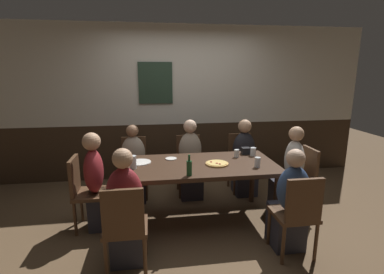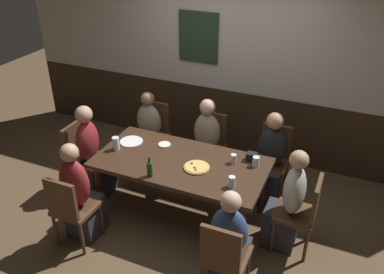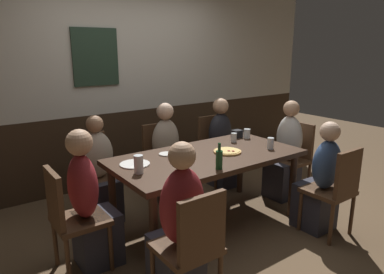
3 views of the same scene
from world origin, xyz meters
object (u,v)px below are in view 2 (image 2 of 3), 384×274
object	(u,v)px
person_mid_far	(205,149)
chair_left_far	(154,131)
chair_right_near	(224,256)
chair_head_west	(82,154)
person_right_near	(230,246)
tumbler_water	(256,162)
dining_table	(181,167)
pint_glass_pale	(116,144)
chair_right_far	(273,156)
pint_glass_stout	(233,159)
condiment_caddy	(252,157)
plate_white_small	(164,144)
person_right_far	(270,164)
chair_left_near	(71,207)
pizza	(197,167)
person_head_west	(93,157)
plate_white_large	(131,141)
person_head_east	(287,207)
chair_head_east	(303,211)
chair_mid_far	(210,143)
person_left_far	(148,138)
person_left_near	(80,198)
highball_clear	(232,182)
beer_bottle_green	(150,169)

from	to	relation	value
person_mid_far	chair_left_far	bearing A→B (deg)	168.95
chair_right_near	person_mid_far	bearing A→B (deg)	117.02
chair_right_near	chair_head_west	xyz separation A→B (m)	(-2.19, 0.89, 0.00)
chair_head_west	person_right_near	size ratio (longest dim) A/B	0.80
chair_left_far	tumbler_water	world-z (taller)	chair_left_far
dining_table	pint_glass_pale	distance (m)	0.80
dining_table	pint_glass_pale	xyz separation A→B (m)	(-0.78, -0.07, 0.14)
chair_right_far	pint_glass_pale	size ratio (longest dim) A/B	5.66
pint_glass_stout	pint_glass_pale	size ratio (longest dim) A/B	0.66
dining_table	condiment_caddy	world-z (taller)	condiment_caddy
plate_white_small	person_right_far	bearing A→B (deg)	23.06
chair_left_near	pint_glass_stout	xyz separation A→B (m)	(1.36, 1.09, 0.29)
person_right_near	plate_white_small	xyz separation A→B (m)	(-1.15, 0.97, 0.28)
dining_table	pizza	size ratio (longest dim) A/B	6.76
person_right_near	tumbler_water	xyz separation A→B (m)	(-0.05, 0.97, 0.33)
person_head_west	plate_white_large	distance (m)	0.56
condiment_caddy	person_mid_far	bearing A→B (deg)	150.11
person_right_far	plate_white_large	bearing A→B (deg)	-159.26
person_right_far	condiment_caddy	distance (m)	0.52
chair_head_west	person_head_east	bearing A→B (deg)	0.00
dining_table	chair_head_east	world-z (taller)	chair_head_east
chair_mid_far	pint_glass_pale	distance (m)	1.28
dining_table	chair_right_far	distance (m)	1.23
chair_left_far	chair_right_near	distance (m)	2.44
chair_mid_far	pint_glass_pale	size ratio (longest dim) A/B	5.66
person_head_east	plate_white_large	distance (m)	1.93
dining_table	person_left_far	xyz separation A→B (m)	(-0.83, 0.73, -0.20)
person_right_far	person_head_west	world-z (taller)	person_head_west
chair_left_near	pizza	world-z (taller)	chair_left_near
condiment_caddy	pizza	bearing A→B (deg)	-141.73
chair_right_near	chair_head_east	distance (m)	1.04
chair_head_west	plate_white_large	size ratio (longest dim) A/B	3.25
person_left_near	person_left_far	bearing A→B (deg)	90.00
chair_head_east	plate_white_large	size ratio (longest dim) A/B	3.25
chair_head_west	chair_mid_far	bearing A→B (deg)	33.35
plate_white_small	pizza	bearing A→B (deg)	-29.11
chair_mid_far	plate_white_large	world-z (taller)	chair_mid_far
person_right_near	condiment_caddy	distance (m)	1.11
person_head_west	plate_white_large	world-z (taller)	person_head_west
pint_glass_pale	person_right_far	bearing A→B (deg)	26.32
pizza	pint_glass_stout	size ratio (longest dim) A/B	2.72
person_left_far	pint_glass_stout	distance (m)	1.50
chair_right_far	highball_clear	world-z (taller)	chair_right_far
person_left_far	tumbler_water	xyz separation A→B (m)	(1.60, -0.49, 0.33)
pint_glass_pale	highball_clear	xyz separation A→B (m)	(1.44, -0.16, -0.02)
person_mid_far	pint_glass_pale	xyz separation A→B (m)	(-0.78, -0.80, 0.32)
beer_bottle_green	person_right_far	bearing A→B (deg)	48.04
chair_mid_far	person_left_far	bearing A→B (deg)	-168.80
person_right_near	person_right_far	bearing A→B (deg)	90.00
chair_left_far	pizza	xyz separation A→B (m)	(1.04, -0.95, 0.26)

